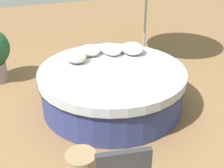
# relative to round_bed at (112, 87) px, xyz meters

# --- Properties ---
(ground_plane) EXTENTS (16.00, 16.00, 0.00)m
(ground_plane) POSITION_rel_round_bed_xyz_m (0.00, 0.00, -0.35)
(ground_plane) COLOR olive
(round_bed) EXTENTS (2.43, 2.43, 0.69)m
(round_bed) POSITION_rel_round_bed_xyz_m (0.00, 0.00, 0.00)
(round_bed) COLOR navy
(round_bed) RESTS_ON ground_plane
(throw_pillow_0) EXTENTS (0.44, 0.39, 0.20)m
(throw_pillow_0) POSITION_rel_round_bed_xyz_m (-0.49, 0.59, 0.44)
(throw_pillow_0) COLOR silver
(throw_pillow_0) RESTS_ON round_bed
(throw_pillow_1) EXTENTS (0.55, 0.37, 0.15)m
(throw_pillow_1) POSITION_rel_round_bed_xyz_m (-0.67, 0.23, 0.41)
(throw_pillow_1) COLOR silver
(throw_pillow_1) RESTS_ON round_bed
(throw_pillow_2) EXTENTS (0.43, 0.35, 0.17)m
(throw_pillow_2) POSITION_rel_round_bed_xyz_m (-0.73, -0.15, 0.42)
(throw_pillow_2) COLOR beige
(throw_pillow_2) RESTS_ON round_bed
(throw_pillow_3) EXTENTS (0.45, 0.38, 0.20)m
(throw_pillow_3) POSITION_rel_round_bed_xyz_m (-0.52, -0.47, 0.43)
(throw_pillow_3) COLOR beige
(throw_pillow_3) RESTS_ON round_bed
(side_table) EXTENTS (0.37, 0.37, 0.43)m
(side_table) POSITION_rel_round_bed_xyz_m (1.51, -0.97, -0.14)
(side_table) COLOR #997A56
(side_table) RESTS_ON ground_plane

